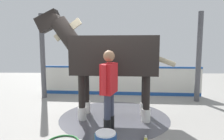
{
  "coord_description": "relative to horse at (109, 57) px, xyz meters",
  "views": [
    {
      "loc": [
        -4.73,
        -0.26,
        1.75
      ],
      "look_at": [
        -0.46,
        -0.14,
        1.23
      ],
      "focal_mm": 31.63,
      "sensor_mm": 36.0,
      "label": 1
    }
  ],
  "objects": [
    {
      "name": "horse",
      "position": [
        0.0,
        0.0,
        0.0
      ],
      "size": [
        1.0,
        3.35,
        2.62
      ],
      "rotation": [
        0.0,
        0.0,
        1.51
      ],
      "color": "black",
      "rests_on": "ground"
    },
    {
      "name": "roof_post_near",
      "position": [
        1.79,
        2.3,
        -0.1
      ],
      "size": [
        0.16,
        0.16,
        2.8
      ],
      "primitive_type": "cylinder",
      "color": "#4C4C51",
      "rests_on": "ground"
    },
    {
      "name": "barrier_wall",
      "position": [
        2.26,
        -0.25,
        -1.02
      ],
      "size": [
        0.42,
        5.75,
        1.04
      ],
      "color": "silver",
      "rests_on": "ground"
    },
    {
      "name": "bottle_spray",
      "position": [
        -1.36,
        0.18,
        -1.4
      ],
      "size": [
        0.07,
        0.07,
        0.22
      ],
      "color": "#4CA559",
      "rests_on": "ground"
    },
    {
      "name": "roof_post_far",
      "position": [
        1.5,
        -2.73,
        -0.1
      ],
      "size": [
        0.16,
        0.16,
        2.8
      ],
      "primitive_type": "cylinder",
      "color": "#4C4C51",
      "rests_on": "ground"
    },
    {
      "name": "wet_patch",
      "position": [
        -0.01,
        -0.12,
        -1.5
      ],
      "size": [
        2.7,
        2.7,
        0.0
      ],
      "primitive_type": "cylinder",
      "color": "#4C4C54",
      "rests_on": "ground"
    },
    {
      "name": "handler",
      "position": [
        -0.91,
        -0.03,
        -0.54
      ],
      "size": [
        0.65,
        0.35,
        1.67
      ],
      "rotation": [
        0.0,
        0.0,
        4.43
      ],
      "color": "black",
      "rests_on": "ground"
    },
    {
      "name": "ground_plane",
      "position": [
        0.0,
        0.07,
        -1.51
      ],
      "size": [
        16.0,
        16.0,
        0.02
      ],
      "primitive_type": "cube",
      "color": "gray"
    }
  ]
}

